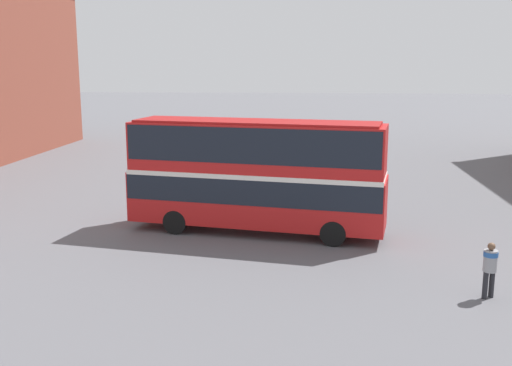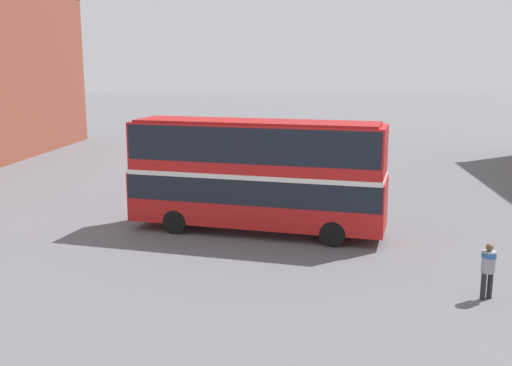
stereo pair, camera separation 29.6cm
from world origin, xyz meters
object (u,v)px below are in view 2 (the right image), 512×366
object	(u,v)px
pedestrian_foreground	(488,265)
parked_car_kerb_far	(288,152)
double_decker_bus	(256,169)
parked_car_kerb_near	(243,176)

from	to	relation	value
pedestrian_foreground	parked_car_kerb_far	bearing A→B (deg)	-13.56
double_decker_bus	parked_car_kerb_near	world-z (taller)	double_decker_bus
double_decker_bus	parked_car_kerb_near	xyz separation A→B (m)	(-1.63, 8.76, -1.97)
double_decker_bus	parked_car_kerb_far	world-z (taller)	double_decker_bus
parked_car_kerb_near	parked_car_kerb_far	distance (m)	9.44
parked_car_kerb_near	parked_car_kerb_far	size ratio (longest dim) A/B	0.93
parked_car_kerb_near	parked_car_kerb_far	bearing A→B (deg)	-112.14
parked_car_kerb_far	parked_car_kerb_near	bearing A→B (deg)	79.53
pedestrian_foreground	parked_car_kerb_far	distance (m)	25.63
double_decker_bus	pedestrian_foreground	world-z (taller)	double_decker_bus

